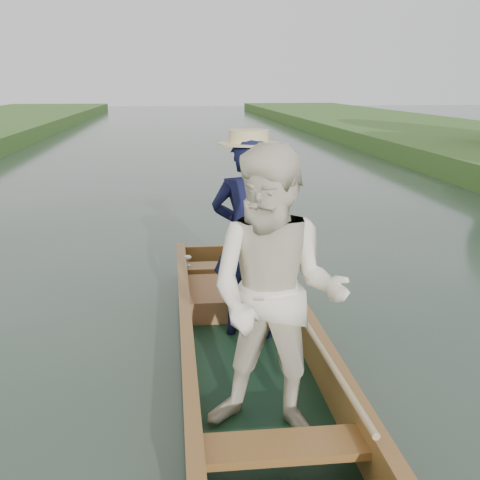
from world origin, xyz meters
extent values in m
plane|color=#283D30|center=(0.00, 0.00, 0.00)|extent=(120.00, 120.00, 0.00)
cube|color=black|center=(0.00, 0.00, 0.04)|extent=(1.10, 5.00, 0.08)
cube|color=olive|center=(-0.51, 0.00, 0.24)|extent=(0.08, 5.00, 0.32)
cube|color=olive|center=(0.51, 0.00, 0.24)|extent=(0.08, 5.00, 0.32)
cube|color=olive|center=(0.00, 2.46, 0.24)|extent=(1.10, 0.08, 0.32)
cube|color=olive|center=(-0.51, 0.00, 0.42)|extent=(0.10, 5.00, 0.04)
cube|color=olive|center=(0.51, 0.00, 0.42)|extent=(0.10, 5.00, 0.04)
cube|color=olive|center=(0.00, 1.90, 0.30)|extent=(0.94, 0.30, 0.05)
cube|color=olive|center=(0.00, -1.60, 0.30)|extent=(0.94, 0.30, 0.05)
imported|color=black|center=(0.07, 0.53, 0.98)|extent=(0.75, 0.59, 1.81)
cylinder|color=beige|center=(0.07, 0.53, 1.85)|extent=(0.52, 0.52, 0.12)
imported|color=white|center=(0.03, -1.09, 1.02)|extent=(1.12, 1.01, 1.89)
cube|color=#9A4431|center=(-0.06, 1.21, 0.19)|extent=(0.85, 0.90, 0.22)
sphere|color=tan|center=(0.20, 1.11, 0.40)|extent=(0.18, 0.18, 0.18)
sphere|color=tan|center=(0.20, 1.10, 0.54)|extent=(0.14, 0.14, 0.14)
sphere|color=tan|center=(0.15, 1.10, 0.60)|extent=(0.05, 0.05, 0.05)
sphere|color=tan|center=(0.25, 1.10, 0.60)|extent=(0.05, 0.05, 0.05)
sphere|color=tan|center=(0.20, 1.05, 0.52)|extent=(0.05, 0.05, 0.05)
sphere|color=tan|center=(0.12, 1.09, 0.43)|extent=(0.06, 0.06, 0.06)
sphere|color=tan|center=(0.28, 1.09, 0.43)|extent=(0.06, 0.06, 0.06)
sphere|color=tan|center=(0.15, 1.08, 0.32)|extent=(0.07, 0.07, 0.07)
sphere|color=tan|center=(0.24, 1.08, 0.32)|extent=(0.07, 0.07, 0.07)
cylinder|color=silver|center=(-0.44, 1.90, 0.33)|extent=(0.07, 0.07, 0.01)
cylinder|color=silver|center=(-0.44, 1.90, 0.37)|extent=(0.01, 0.01, 0.08)
ellipsoid|color=silver|center=(-0.44, 1.90, 0.43)|extent=(0.09, 0.09, 0.05)
cylinder|color=tan|center=(0.43, 0.07, 0.46)|extent=(0.04, 3.96, 0.18)
camera|label=1|loc=(-0.59, -4.57, 2.31)|focal=45.00mm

